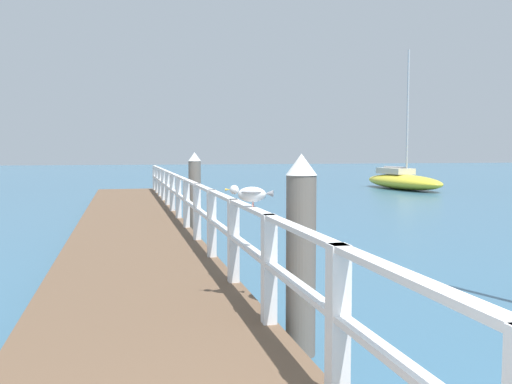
{
  "coord_description": "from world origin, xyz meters",
  "views": [
    {
      "loc": [
        -0.2,
        -0.61,
        1.92
      ],
      "look_at": [
        1.96,
        8.16,
        1.25
      ],
      "focal_mm": 38.44,
      "sensor_mm": 36.0,
      "label": 1
    }
  ],
  "objects": [
    {
      "name": "pier_deck",
      "position": [
        0.0,
        10.99,
        0.21
      ],
      "size": [
        2.23,
        21.98,
        0.41
      ],
      "primitive_type": "cube",
      "color": "brown",
      "rests_on": "ground_plane"
    },
    {
      "name": "seagull_foreground",
      "position": [
        1.03,
        4.58,
        1.51
      ],
      "size": [
        0.46,
        0.24,
        0.21
      ],
      "rotation": [
        0.0,
        0.0,
        1.2
      ],
      "color": "white",
      "rests_on": "pier_railing"
    },
    {
      "name": "boat_0",
      "position": [
        13.63,
        24.56,
        0.44
      ],
      "size": [
        2.22,
        6.2,
        6.93
      ],
      "rotation": [
        0.0,
        0.0,
        3.21
      ],
      "color": "gold",
      "rests_on": "ground_plane"
    },
    {
      "name": "dock_piling_far",
      "position": [
        1.42,
        11.84,
        0.96
      ],
      "size": [
        0.29,
        0.29,
        1.9
      ],
      "color": "#6B6056",
      "rests_on": "ground_plane"
    },
    {
      "name": "pier_railing",
      "position": [
        1.04,
        10.99,
        1.01
      ],
      "size": [
        0.12,
        20.5,
        0.96
      ],
      "color": "white",
      "rests_on": "pier_deck"
    },
    {
      "name": "dock_piling_near",
      "position": [
        1.42,
        4.2,
        0.96
      ],
      "size": [
        0.29,
        0.29,
        1.9
      ],
      "color": "#6B6056",
      "rests_on": "ground_plane"
    }
  ]
}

